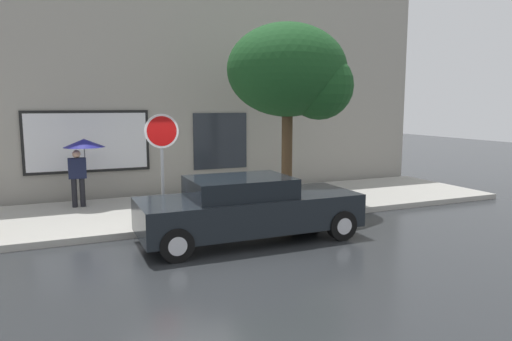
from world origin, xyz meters
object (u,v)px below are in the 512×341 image
parked_car (248,208)px  stop_sign (162,147)px  street_tree (294,74)px  pedestrian_with_umbrella (82,152)px

parked_car → stop_sign: 2.38m
parked_car → street_tree: bearing=44.1°
parked_car → street_tree: size_ratio=0.97×
pedestrian_with_umbrella → stop_sign: bearing=-60.9°
street_tree → stop_sign: bearing=-168.8°
parked_car → pedestrian_with_umbrella: bearing=126.3°
pedestrian_with_umbrella → stop_sign: stop_sign is taller
parked_car → stop_sign: (-1.50, 1.38, 1.24)m
pedestrian_with_umbrella → street_tree: (5.22, -2.04, 2.03)m
street_tree → parked_car: bearing=-135.9°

